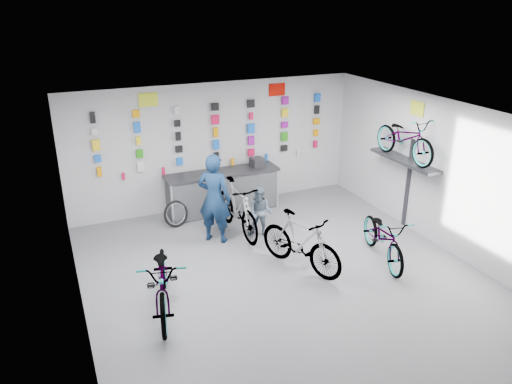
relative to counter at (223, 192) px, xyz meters
name	(u,v)px	position (x,y,z in m)	size (l,w,h in m)	color
floor	(290,284)	(0.00, -3.54, -0.49)	(8.00, 8.00, 0.00)	#57575D
ceiling	(295,120)	(0.00, -3.54, 2.51)	(8.00, 8.00, 0.00)	white
wall_back	(215,146)	(0.00, 0.46, 1.01)	(7.00, 7.00, 0.00)	silver
wall_front	(476,353)	(0.00, -7.54, 1.01)	(7.00, 7.00, 0.00)	silver
wall_left	(75,246)	(-3.50, -3.54, 1.01)	(8.00, 8.00, 0.00)	silver
wall_right	(452,179)	(3.50, -3.54, 1.01)	(8.00, 8.00, 0.00)	silver
counter	(223,192)	(0.00, 0.00, 0.00)	(2.70, 0.66, 1.00)	black
merch_wall	(218,134)	(0.07, 0.39, 1.32)	(5.57, 0.08, 1.57)	orange
wall_bracket	(405,164)	(3.33, -2.34, 0.98)	(0.39, 1.90, 2.00)	#333338
sign_left	(148,100)	(-1.50, 0.44, 2.23)	(0.42, 0.02, 0.30)	#D0DE28
sign_right	(277,90)	(1.60, 0.44, 2.23)	(0.42, 0.02, 0.30)	#BD1004
sign_side	(417,109)	(3.48, -2.34, 2.16)	(0.02, 0.40, 0.30)	#D0DE28
bike_left	(163,280)	(-2.26, -3.41, 0.07)	(0.74, 2.11, 1.11)	gray
bike_center	(301,242)	(0.41, -3.13, 0.08)	(0.53, 1.87, 1.12)	gray
bike_right	(384,237)	(2.05, -3.46, 0.01)	(0.66, 1.89, 0.99)	gray
bike_service	(237,208)	(-0.12, -1.24, 0.11)	(0.56, 1.98, 1.19)	gray
bike_wall	(405,138)	(3.25, -2.34, 1.57)	(0.63, 1.80, 0.95)	gray
clerk	(214,198)	(-0.67, -1.38, 0.47)	(0.70, 0.46, 1.91)	#102645
customer	(260,212)	(0.27, -1.59, 0.07)	(0.54, 0.42, 1.12)	slate
spare_wheel	(176,214)	(-1.25, -0.37, -0.19)	(0.64, 0.37, 0.61)	black
register	(257,162)	(0.89, 0.01, 0.62)	(0.28, 0.30, 0.22)	black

